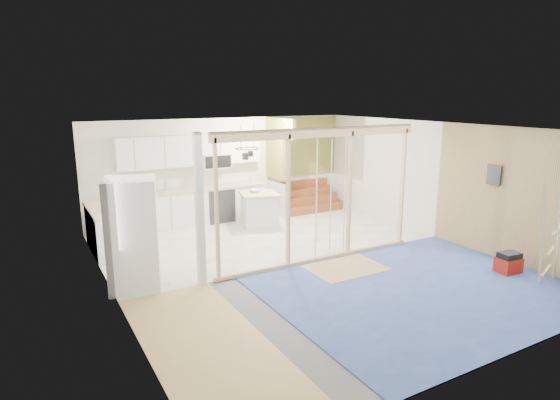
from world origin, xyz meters
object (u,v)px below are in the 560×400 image
fridge (133,234)px  toolbox (509,263)px  island (259,210)px  ladder (551,232)px

fridge → toolbox: fridge is taller
island → ladder: bearing=-49.5°
ladder → fridge: bearing=136.4°
fridge → island: bearing=48.7°
island → fridge: bearing=-132.1°
island → toolbox: (2.57, -4.93, -0.24)m
island → ladder: (2.66, -5.57, 0.50)m
fridge → toolbox: 6.65m
fridge → ladder: 6.97m
fridge → ladder: size_ratio=1.03×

